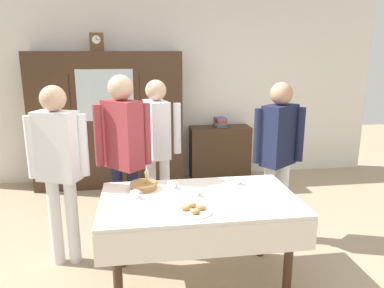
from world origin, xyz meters
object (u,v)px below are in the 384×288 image
Objects in this scene: spoon_back_edge at (255,188)px; person_beside_shelf at (278,147)px; tea_cup_near_left at (195,193)px; spoon_near_right at (247,195)px; wall_cabinet at (108,120)px; pastry_plate at (194,210)px; bread_basket at (144,185)px; dining_table at (200,212)px; spoon_mid_right at (288,202)px; book_stack at (220,122)px; person_behind_table_left at (123,147)px; tea_cup_far_right at (135,195)px; bookshelf_low at (220,153)px; person_near_right_end at (157,140)px; tea_cup_mid_left at (236,182)px; person_by_cabinet at (58,159)px; tea_cup_far_left at (172,186)px; mantel_clock at (97,42)px.

person_beside_shelf reaches higher than spoon_back_edge.
tea_cup_near_left is 1.09× the size of spoon_near_right.
pastry_plate is at bearing -73.88° from wall_cabinet.
wall_cabinet is 2.35m from bread_basket.
spoon_mid_right reaches higher than dining_table.
spoon_mid_right is at bearing -105.46° from person_beside_shelf.
person_behind_table_left is at bearing -124.66° from book_stack.
bread_basket is 2.02× the size of spoon_mid_right.
person_behind_table_left is (-1.13, 0.50, 0.28)m from spoon_back_edge.
person_behind_table_left reaches higher than spoon_near_right.
tea_cup_far_right is at bearing -80.03° from person_behind_table_left.
spoon_near_right is 0.18m from spoon_back_edge.
pastry_plate is 0.16× the size of person_behind_table_left.
bookshelf_low is 0.56× the size of person_beside_shelf.
bread_basket is 0.88m from spoon_near_right.
pastry_plate is at bearing -100.04° from tea_cup_near_left.
bread_basket is 0.89m from person_near_right_end.
person_behind_table_left is (-0.18, 0.37, 0.25)m from bread_basket.
spoon_back_edge is (-0.23, -2.47, -0.11)m from book_stack.
tea_cup_near_left is 0.08× the size of person_near_right_end.
wall_cabinet reaches higher than tea_cup_mid_left.
bookshelf_low is 2.82m from spoon_mid_right.
tea_cup_far_right is at bearing 168.25° from spoon_mid_right.
dining_table is 1.75× the size of bookshelf_low.
wall_cabinet is at bearing 82.58° from person_by_cabinet.
book_stack is at bearing 63.10° from bread_basket.
spoon_near_right is 1.23m from person_behind_table_left.
bookshelf_low is 0.56× the size of person_near_right_end.
person_by_cabinet reaches higher than spoon_back_edge.
tea_cup_far_left is at bearing -159.58° from person_beside_shelf.
person_behind_table_left reaches higher than spoon_mid_right.
person_near_right_end is at bearing 54.94° from person_behind_table_left.
spoon_mid_right is 0.07× the size of person_behind_table_left.
spoon_mid_right is at bearing -18.45° from tea_cup_near_left.
tea_cup_mid_left and tea_cup_near_left have the same top height.
tea_cup_mid_left is 0.26m from spoon_near_right.
person_by_cabinet is at bearing -97.42° from wall_cabinet.
person_beside_shelf is 0.95× the size of person_behind_table_left.
book_stack reaches higher than tea_cup_mid_left.
bread_basket is 1.42m from person_beside_shelf.
tea_cup_far_right is (-0.51, 0.09, 0.14)m from dining_table.
tea_cup_near_left reaches higher than spoon_mid_right.
spoon_back_edge is (1.51, -2.42, -1.27)m from mantel_clock.
tea_cup_near_left is at bearing 111.97° from dining_table.
pastry_plate reaches higher than dining_table.
person_near_right_end is 0.59m from person_behind_table_left.
tea_cup_far_left is (-0.20, 0.27, 0.14)m from dining_table.
person_near_right_end reaches higher than dining_table.
book_stack is 2.85m from tea_cup_far_right.
mantel_clock is 0.26× the size of bookshelf_low.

